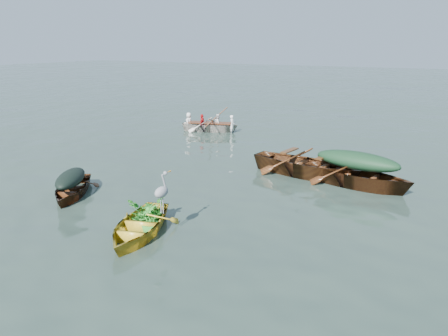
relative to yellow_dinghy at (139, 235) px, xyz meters
The scene contains 13 objects.
ground 0.65m from the yellow_dinghy, 74.54° to the left, with size 140.00×140.00×0.00m, color #2B3C34.
yellow_dinghy is the anchor object (origin of this frame).
dark_covered_boat 3.48m from the yellow_dinghy, 160.97° to the left, with size 1.15×3.10×0.74m, color #482110.
green_tarp_boat 6.68m from the yellow_dinghy, 59.46° to the left, with size 1.42×4.58×1.08m, color #4B2A11.
open_wooden_boat 6.28m from the yellow_dinghy, 73.54° to the left, with size 1.55×4.97×1.20m, color #542F15.
rowed_boat 11.68m from the yellow_dinghy, 112.88° to the left, with size 1.13×3.75×0.86m, color beige.
dark_tarp_cover 3.53m from the yellow_dinghy, 160.97° to the left, with size 0.63×1.71×0.40m, color black.
green_tarp_cover 6.72m from the yellow_dinghy, 59.46° to the left, with size 0.78×2.52×0.52m, color #153422.
thwart_benches 6.31m from the yellow_dinghy, 73.54° to the left, with size 0.93×2.49×0.04m, color #43250F, non-canonical shape.
heron 1.04m from the yellow_dinghy, 22.61° to the left, with size 0.28×0.40×0.92m, color gray, non-canonical shape.
dinghy_weeds 0.91m from the yellow_dinghy, 104.64° to the left, with size 0.70×0.90×0.60m, color #236D1C.
rowers 11.71m from the yellow_dinghy, 112.88° to the left, with size 1.01×2.63×0.76m, color white.
oars 11.69m from the yellow_dinghy, 112.88° to the left, with size 2.60×0.60×0.06m, color brown, non-canonical shape.
Camera 1 is at (5.73, -7.44, 4.10)m, focal length 35.00 mm.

